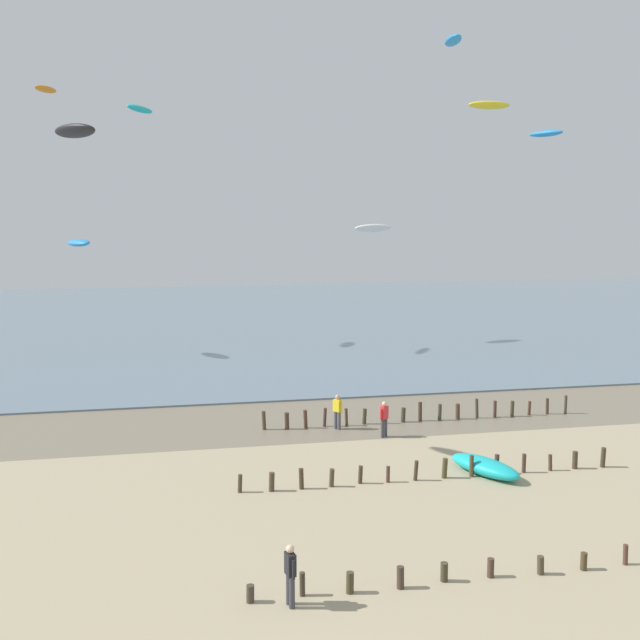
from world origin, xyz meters
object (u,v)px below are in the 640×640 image
Objects in this scene: kite_aloft_1 at (373,228)px; kite_aloft_7 at (46,89)px; kite_aloft_3 at (75,131)px; kite_aloft_2 at (546,134)px; grounded_kite at (485,466)px; person_mid_beach at (384,418)px; person_by_waterline at (337,411)px; person_left_flank at (290,573)px; kite_aloft_4 at (79,243)px; kite_aloft_0 at (489,105)px; kite_aloft_6 at (140,109)px; kite_aloft_8 at (453,40)px.

kite_aloft_7 reaches higher than kite_aloft_1.
kite_aloft_2 is at bearing -93.06° from kite_aloft_3.
person_mid_beach is at bearing 177.79° from grounded_kite.
kite_aloft_3 is (-11.42, -1.57, 12.80)m from person_by_waterline.
kite_aloft_2 reaches higher than person_left_flank.
kite_aloft_7 is (-2.56, 5.35, 11.50)m from kite_aloft_4.
kite_aloft_4 is at bearing 124.59° from person_mid_beach.
person_left_flank is 41.90m from kite_aloft_0.
kite_aloft_6 reaches higher than kite_aloft_4.
person_left_flank is 0.60× the size of kite_aloft_6.
kite_aloft_1 is (12.93, 39.58, 8.41)m from person_left_flank.
kite_aloft_8 is (6.76, 3.39, 18.26)m from person_by_waterline.
person_by_waterline is at bearing -175.39° from grounded_kite.
kite_aloft_2 is (16.34, 27.09, 16.25)m from grounded_kite.
person_left_flank is 0.55× the size of kite_aloft_4.
kite_aloft_2 is 0.94× the size of kite_aloft_4.
kite_aloft_1 is at bearing 76.11° from person_mid_beach.
person_mid_beach is 19.57m from kite_aloft_8.
person_mid_beach is 2.51m from person_by_waterline.
kite_aloft_4 is at bearing 50.56° from kite_aloft_7.
grounded_kite is at bearing -113.35° from kite_aloft_0.
kite_aloft_2 is 1.02× the size of kite_aloft_6.
grounded_kite is at bearing -3.70° from kite_aloft_8.
person_left_flank is at bearing 40.78° from kite_aloft_7.
person_mid_beach is 15.60m from person_left_flank.
kite_aloft_0 reaches higher than person_left_flank.
person_by_waterline is 37.16m from kite_aloft_7.
grounded_kite is 1.30× the size of kite_aloft_7.
kite_aloft_7 is at bearing 162.00° from kite_aloft_0.
kite_aloft_1 is (8.17, 23.78, 8.41)m from person_by_waterline.
kite_aloft_7 is at bearing 105.74° from person_left_flank.
kite_aloft_3 is (-32.18, -21.32, -2.86)m from kite_aloft_2.
person_mid_beach is 0.76× the size of kite_aloft_8.
kite_aloft_3 is at bearing -136.44° from grounded_kite.
person_left_flank is 0.54× the size of kite_aloft_0.
kite_aloft_0 is 1.23× the size of kite_aloft_7.
person_by_waterline is at bearing 56.93° from kite_aloft_6.
kite_aloft_8 reaches higher than person_by_waterline.
person_by_waterline is at bearing 56.90° from kite_aloft_7.
grounded_kite is 37.76m from kite_aloft_6.
kite_aloft_8 is (2.34, 10.74, 18.85)m from grounded_kite.
kite_aloft_4 is at bearing 123.30° from person_by_waterline.
kite_aloft_3 is (-15.84, 5.77, 13.38)m from grounded_kite.
person_mid_beach reaches higher than grounded_kite.
person_by_waterline is at bearing -125.01° from kite_aloft_1.
kite_aloft_6 reaches higher than kite_aloft_1.
kite_aloft_4 is (-14.31, 21.79, 7.45)m from person_by_waterline.
kite_aloft_2 reaches higher than kite_aloft_1.
kite_aloft_7 reaches higher than kite_aloft_6.
person_by_waterline is 0.55× the size of kite_aloft_4.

